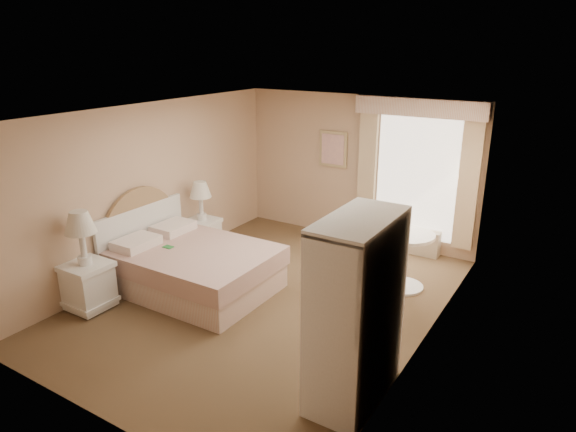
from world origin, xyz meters
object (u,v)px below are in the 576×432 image
Objects in this scene: nightstand_near at (87,274)px; nightstand_far at (202,226)px; armoire at (356,326)px; cafe_chair at (353,242)px; bed at (190,265)px; round_table at (405,252)px.

nightstand_far is (0.00, 2.24, -0.05)m from nightstand_near.
armoire is (3.65, -2.01, 0.32)m from nightstand_far.
nightstand_far reaches higher than cafe_chair.
armoire is at bearing -17.32° from bed.
nightstand_near is 1.11× the size of nightstand_far.
bed reaches higher than nightstand_far.
nightstand_far is 0.64× the size of armoire.
nightstand_near reaches higher than nightstand_far.
nightstand_far is at bearing 177.79° from cafe_chair.
armoire is at bearing 3.60° from nightstand_near.
nightstand_near is 0.71× the size of armoire.
cafe_chair is (-0.73, -0.14, 0.04)m from round_table.
round_table is at bearing 0.57° from cafe_chair.
nightstand_near is (-0.72, -1.15, 0.15)m from bed.
nightstand_near is at bearing -90.00° from nightstand_far.
cafe_chair is 0.54× the size of armoire.
armoire reaches higher than cafe_chair.
round_table is (3.26, 2.74, 0.05)m from nightstand_near.
nightstand_near reaches higher than cafe_chair.
nightstand_far is at bearing 90.00° from nightstand_near.
armoire is (2.93, -0.92, 0.42)m from bed.
nightstand_far is 2.57m from cafe_chair.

